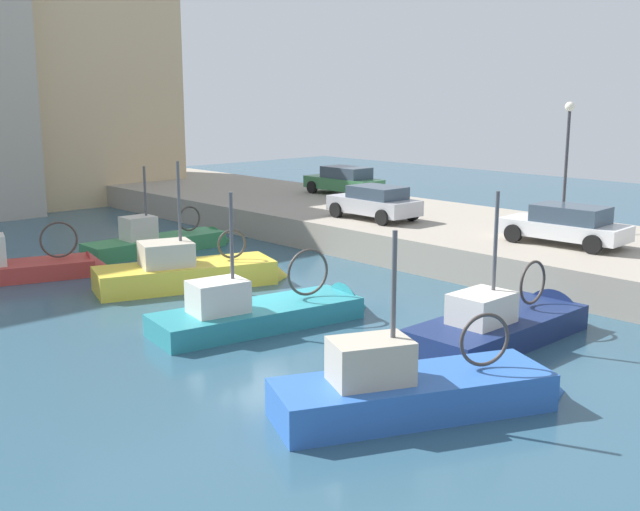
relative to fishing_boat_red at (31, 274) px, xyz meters
The scene contains 13 objects.
water_surface 9.37m from the fishing_boat_red, 69.65° to the right, with size 80.00×80.00×0.00m, color #2D5166.
quay_wall 17.18m from the fishing_boat_red, 30.76° to the right, with size 9.00×56.00×1.20m, color #9E9384.
fishing_boat_red is the anchor object (origin of this frame).
fishing_boat_blue 16.87m from the fishing_boat_red, 85.99° to the right, with size 6.63×4.22×4.60m.
fishing_boat_yellow 6.06m from the fishing_boat_red, 53.79° to the right, with size 6.89×3.78×5.06m.
fishing_boat_green 5.98m from the fishing_boat_red, ahead, with size 6.65×1.91×4.24m.
fishing_boat_navy 16.55m from the fishing_boat_red, 66.97° to the right, with size 6.32×2.36×4.92m.
fishing_boat_teal 10.34m from the fishing_boat_red, 75.15° to the right, with size 6.93×2.96×4.68m.
parked_car_silver 13.65m from the fishing_boat_red, 19.27° to the right, with size 2.03×3.98×1.39m.
parked_car_white 18.72m from the fishing_boat_red, 42.99° to the right, with size 2.13×4.37×1.38m.
parked_car_green 17.48m from the fishing_boat_red, ahead, with size 1.86×4.39×1.44m.
quay_streetlamp 20.14m from the fishing_boat_red, 34.25° to the right, with size 0.36×0.36×4.83m.
waterfront_building_west_mid 22.10m from the fishing_boat_red, 60.31° to the left, with size 10.88×8.84×14.48m.
Camera 1 is at (-13.75, -17.47, 6.42)m, focal length 43.46 mm.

